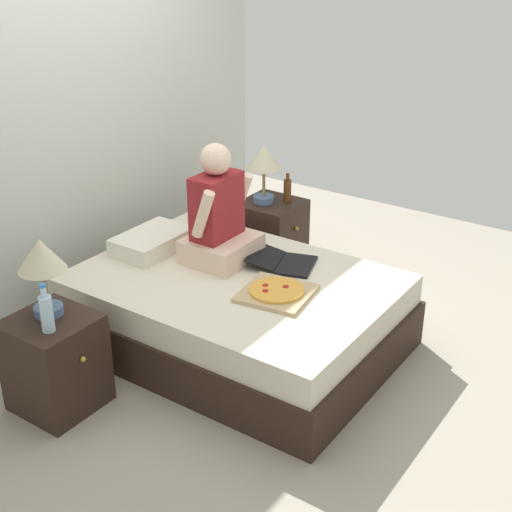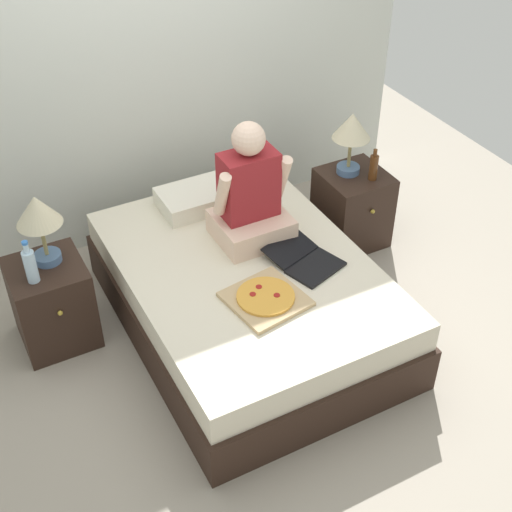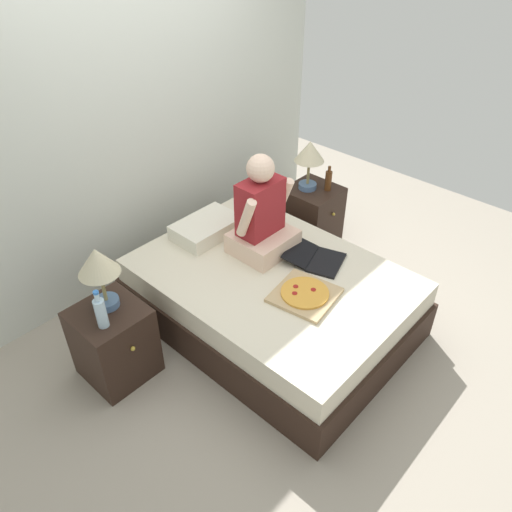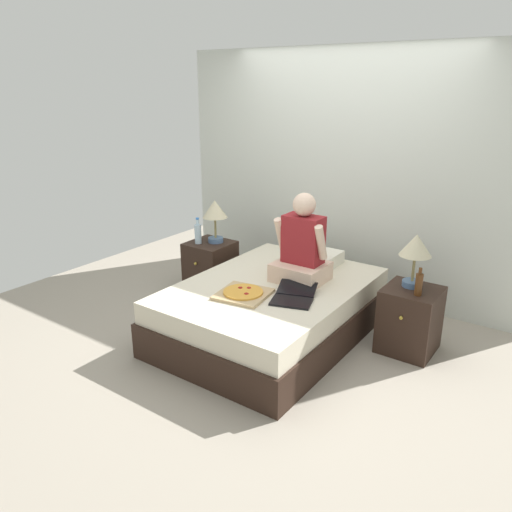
{
  "view_description": "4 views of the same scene",
  "coord_description": "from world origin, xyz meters",
  "px_view_note": "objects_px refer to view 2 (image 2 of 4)",
  "views": [
    {
      "loc": [
        -3.2,
        -2.37,
        2.51
      ],
      "look_at": [
        0.04,
        -0.13,
        0.66
      ],
      "focal_mm": 50.0,
      "sensor_mm": 36.0,
      "label": 1
    },
    {
      "loc": [
        -1.5,
        -2.95,
        3.16
      ],
      "look_at": [
        -0.06,
        -0.23,
        0.73
      ],
      "focal_mm": 50.0,
      "sensor_mm": 36.0,
      "label": 2
    },
    {
      "loc": [
        -2.16,
        -1.82,
        2.74
      ],
      "look_at": [
        -0.12,
        0.05,
        0.68
      ],
      "focal_mm": 35.0,
      "sensor_mm": 36.0,
      "label": 3
    },
    {
      "loc": [
        2.2,
        -3.35,
        2.15
      ],
      "look_at": [
        -0.12,
        -0.06,
        0.75
      ],
      "focal_mm": 35.0,
      "sensor_mm": 36.0,
      "label": 4
    }
  ],
  "objects_px": {
    "nightstand_left": "(53,303)",
    "person_seated": "(250,197)",
    "nightstand_right": "(352,208)",
    "laptop": "(307,261)",
    "beer_bottle": "(374,167)",
    "water_bottle": "(30,265)",
    "lamp_on_left_nightstand": "(38,215)",
    "lamp_on_right_nightstand": "(352,130)",
    "pizza_box": "(266,298)",
    "bed": "(247,296)"
  },
  "relations": [
    {
      "from": "bed",
      "to": "person_seated",
      "type": "relative_size",
      "value": 2.53
    },
    {
      "from": "lamp_on_right_nightstand",
      "to": "beer_bottle",
      "type": "xyz_separation_m",
      "value": [
        0.1,
        -0.15,
        -0.23
      ]
    },
    {
      "from": "bed",
      "to": "lamp_on_right_nightstand",
      "type": "relative_size",
      "value": 4.38
    },
    {
      "from": "nightstand_left",
      "to": "water_bottle",
      "type": "relative_size",
      "value": 2.01
    },
    {
      "from": "nightstand_right",
      "to": "person_seated",
      "type": "xyz_separation_m",
      "value": [
        -0.93,
        -0.21,
        0.5
      ]
    },
    {
      "from": "lamp_on_right_nightstand",
      "to": "pizza_box",
      "type": "bearing_deg",
      "value": -142.75
    },
    {
      "from": "water_bottle",
      "to": "beer_bottle",
      "type": "bearing_deg",
      "value": -0.25
    },
    {
      "from": "bed",
      "to": "water_bottle",
      "type": "height_order",
      "value": "water_bottle"
    },
    {
      "from": "lamp_on_right_nightstand",
      "to": "laptop",
      "type": "height_order",
      "value": "lamp_on_right_nightstand"
    },
    {
      "from": "water_bottle",
      "to": "beer_bottle",
      "type": "xyz_separation_m",
      "value": [
        2.32,
        -0.01,
        -0.02
      ]
    },
    {
      "from": "bed",
      "to": "nightstand_left",
      "type": "distance_m",
      "value": 1.18
    },
    {
      "from": "beer_bottle",
      "to": "water_bottle",
      "type": "bearing_deg",
      "value": 179.75
    },
    {
      "from": "beer_bottle",
      "to": "person_seated",
      "type": "height_order",
      "value": "person_seated"
    },
    {
      "from": "beer_bottle",
      "to": "pizza_box",
      "type": "relative_size",
      "value": 0.5
    },
    {
      "from": "person_seated",
      "to": "pizza_box",
      "type": "bearing_deg",
      "value": -109.66
    },
    {
      "from": "nightstand_left",
      "to": "lamp_on_right_nightstand",
      "type": "xyz_separation_m",
      "value": [
        2.14,
        0.05,
        0.6
      ]
    },
    {
      "from": "beer_bottle",
      "to": "lamp_on_right_nightstand",
      "type": "bearing_deg",
      "value": 123.69
    },
    {
      "from": "person_seated",
      "to": "pizza_box",
      "type": "height_order",
      "value": "person_seated"
    },
    {
      "from": "nightstand_left",
      "to": "lamp_on_left_nightstand",
      "type": "relative_size",
      "value": 1.23
    },
    {
      "from": "beer_bottle",
      "to": "laptop",
      "type": "xyz_separation_m",
      "value": [
        -0.84,
        -0.52,
        -0.14
      ]
    },
    {
      "from": "lamp_on_right_nightstand",
      "to": "person_seated",
      "type": "relative_size",
      "value": 0.58
    },
    {
      "from": "nightstand_left",
      "to": "pizza_box",
      "type": "bearing_deg",
      "value": -37.62
    },
    {
      "from": "water_bottle",
      "to": "laptop",
      "type": "xyz_separation_m",
      "value": [
        1.49,
        -0.53,
        -0.15
      ]
    },
    {
      "from": "nightstand_left",
      "to": "person_seated",
      "type": "bearing_deg",
      "value": -9.67
    },
    {
      "from": "nightstand_right",
      "to": "beer_bottle",
      "type": "relative_size",
      "value": 2.42
    },
    {
      "from": "nightstand_right",
      "to": "laptop",
      "type": "height_order",
      "value": "laptop"
    },
    {
      "from": "lamp_on_left_nightstand",
      "to": "pizza_box",
      "type": "height_order",
      "value": "lamp_on_left_nightstand"
    },
    {
      "from": "laptop",
      "to": "water_bottle",
      "type": "bearing_deg",
      "value": 160.37
    },
    {
      "from": "laptop",
      "to": "beer_bottle",
      "type": "bearing_deg",
      "value": 31.92
    },
    {
      "from": "person_seated",
      "to": "lamp_on_left_nightstand",
      "type": "bearing_deg",
      "value": 167.71
    },
    {
      "from": "lamp_on_left_nightstand",
      "to": "pizza_box",
      "type": "xyz_separation_m",
      "value": [
        0.99,
        -0.84,
        -0.37
      ]
    },
    {
      "from": "laptop",
      "to": "pizza_box",
      "type": "xyz_separation_m",
      "value": [
        -0.38,
        -0.17,
        -0.0
      ]
    },
    {
      "from": "lamp_on_right_nightstand",
      "to": "laptop",
      "type": "distance_m",
      "value": 1.06
    },
    {
      "from": "lamp_on_left_nightstand",
      "to": "laptop",
      "type": "relative_size",
      "value": 0.91
    },
    {
      "from": "laptop",
      "to": "pizza_box",
      "type": "distance_m",
      "value": 0.41
    },
    {
      "from": "lamp_on_left_nightstand",
      "to": "laptop",
      "type": "distance_m",
      "value": 1.57
    },
    {
      "from": "lamp_on_right_nightstand",
      "to": "nightstand_right",
      "type": "bearing_deg",
      "value": -59.07
    },
    {
      "from": "beer_bottle",
      "to": "nightstand_right",
      "type": "bearing_deg",
      "value": 125.01
    },
    {
      "from": "water_bottle",
      "to": "nightstand_right",
      "type": "bearing_deg",
      "value": 2.29
    },
    {
      "from": "pizza_box",
      "to": "nightstand_right",
      "type": "bearing_deg",
      "value": 34.86
    },
    {
      "from": "person_seated",
      "to": "laptop",
      "type": "distance_m",
      "value": 0.52
    },
    {
      "from": "lamp_on_right_nightstand",
      "to": "laptop",
      "type": "bearing_deg",
      "value": -137.65
    },
    {
      "from": "person_seated",
      "to": "laptop",
      "type": "height_order",
      "value": "person_seated"
    },
    {
      "from": "beer_bottle",
      "to": "laptop",
      "type": "relative_size",
      "value": 0.47
    },
    {
      "from": "nightstand_left",
      "to": "pizza_box",
      "type": "xyz_separation_m",
      "value": [
        1.03,
        -0.79,
        0.23
      ]
    },
    {
      "from": "lamp_on_right_nightstand",
      "to": "water_bottle",
      "type": "bearing_deg",
      "value": -176.39
    },
    {
      "from": "nightstand_right",
      "to": "pizza_box",
      "type": "distance_m",
      "value": 1.41
    },
    {
      "from": "pizza_box",
      "to": "nightstand_left",
      "type": "bearing_deg",
      "value": 142.38
    },
    {
      "from": "bed",
      "to": "lamp_on_right_nightstand",
      "type": "height_order",
      "value": "lamp_on_right_nightstand"
    },
    {
      "from": "nightstand_right",
      "to": "beer_bottle",
      "type": "distance_m",
      "value": 0.39
    }
  ]
}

